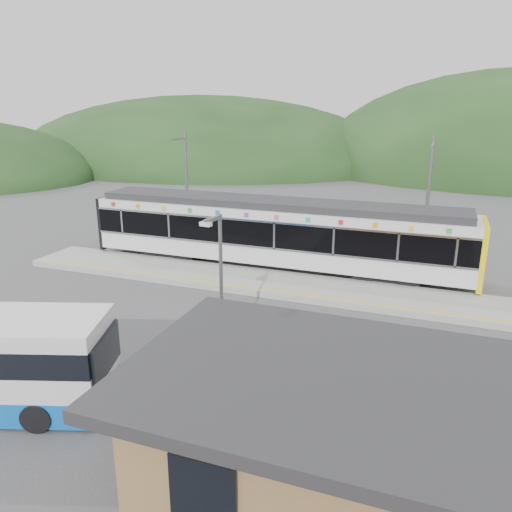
% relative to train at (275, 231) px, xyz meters
% --- Properties ---
extents(ground, '(120.00, 120.00, 0.00)m').
position_rel_train_xyz_m(ground, '(0.45, -6.00, -2.06)').
color(ground, '#4C4C4F').
rests_on(ground, ground).
extents(hills, '(146.00, 149.00, 26.00)m').
position_rel_train_xyz_m(hills, '(6.64, -0.71, -2.06)').
color(hills, '#1E3D19').
rests_on(hills, ground).
extents(platform, '(26.00, 3.20, 0.30)m').
position_rel_train_xyz_m(platform, '(0.45, -2.70, -1.91)').
color(platform, '#9E9E99').
rests_on(platform, ground).
extents(yellow_line, '(26.00, 0.10, 0.01)m').
position_rel_train_xyz_m(yellow_line, '(0.45, -4.00, -1.76)').
color(yellow_line, yellow).
rests_on(yellow_line, platform).
extents(train, '(20.44, 3.01, 3.74)m').
position_rel_train_xyz_m(train, '(0.00, 0.00, 0.00)').
color(train, black).
rests_on(train, ground).
extents(catenary_mast_west, '(0.18, 1.80, 7.00)m').
position_rel_train_xyz_m(catenary_mast_west, '(-6.55, 2.56, 1.58)').
color(catenary_mast_west, slate).
rests_on(catenary_mast_west, ground).
extents(catenary_mast_east, '(0.18, 1.80, 7.00)m').
position_rel_train_xyz_m(catenary_mast_east, '(7.45, 2.56, 1.58)').
color(catenary_mast_east, slate).
rests_on(catenary_mast_east, ground).
extents(station_shelter, '(9.20, 6.20, 3.00)m').
position_rel_train_xyz_m(station_shelter, '(6.45, -15.00, -0.51)').
color(station_shelter, olive).
rests_on(station_shelter, ground).
extents(pallet_stack, '(1.32, 1.16, 0.29)m').
position_rel_train_xyz_m(pallet_stack, '(8.70, -13.84, -1.92)').
color(pallet_stack, '#937047').
rests_on(pallet_stack, ground).
extents(lamp_post, '(0.37, 0.96, 5.25)m').
position_rel_train_xyz_m(lamp_post, '(1.74, -10.75, 1.09)').
color(lamp_post, slate).
rests_on(lamp_post, ground).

